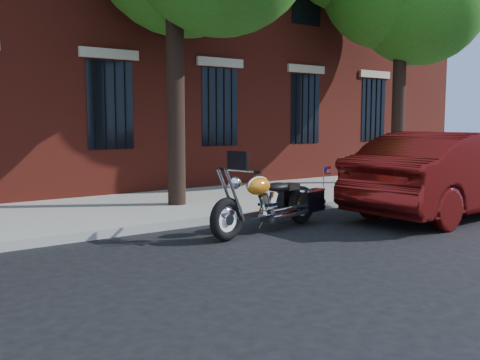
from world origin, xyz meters
TOP-DOWN VIEW (x-y plane):
  - ground at (0.00, 0.00)m, footprint 120.00×120.00m
  - curb at (0.00, 1.38)m, footprint 40.00×0.16m
  - sidewalk at (0.00, 3.26)m, footprint 40.00×3.60m
  - motorcycle at (0.85, 0.24)m, footprint 2.74×1.10m
  - car_maroon at (4.63, -0.67)m, footprint 5.04×1.98m

SIDE VIEW (x-z plane):
  - ground at x=0.00m, z-range 0.00..0.00m
  - curb at x=0.00m, z-range 0.00..0.15m
  - sidewalk at x=0.00m, z-range 0.00..0.15m
  - motorcycle at x=0.85m, z-range -0.22..1.15m
  - car_maroon at x=4.63m, z-range 0.00..1.64m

